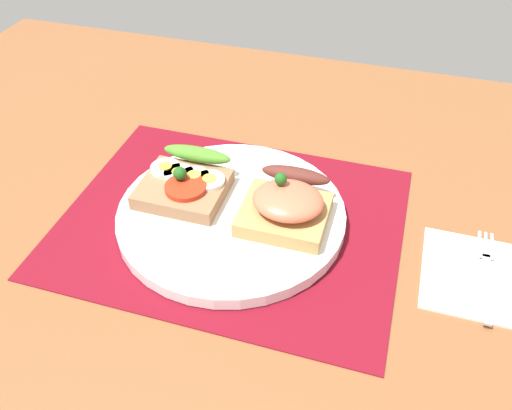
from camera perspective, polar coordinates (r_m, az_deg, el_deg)
name	(u,v)px	position (r cm, az deg, el deg)	size (l,w,h in cm)	color
ground_plane	(232,231)	(64.13, -2.57, -2.79)	(120.00, 90.00, 3.20)	brown
placemat	(232,220)	(62.93, -2.62, -1.64)	(39.19, 31.04, 0.30)	maroon
plate	(231,215)	(62.32, -2.64, -1.03)	(26.51, 26.51, 1.52)	white
sandwich_egg_tomato	(186,182)	(64.04, -7.50, 2.50)	(9.89, 10.22, 3.96)	#946847
sandwich_salmon	(288,202)	(59.67, 3.40, 0.28)	(9.63, 10.03, 5.78)	tan
napkin	(494,279)	(61.64, 24.07, -7.23)	(14.69, 11.94, 0.60)	white
fork	(486,272)	(61.40, 23.40, -6.56)	(1.62, 13.14, 0.32)	#B7B7BC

